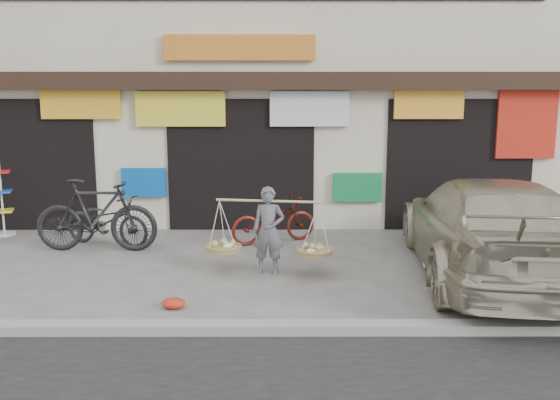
{
  "coord_description": "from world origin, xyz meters",
  "views": [
    {
      "loc": [
        0.77,
        -8.63,
        2.77
      ],
      "look_at": [
        0.8,
        0.9,
        1.08
      ],
      "focal_mm": 38.0,
      "sensor_mm": 36.0,
      "label": 1
    }
  ],
  "objects_px": {
    "bike_0": "(107,220)",
    "suv": "(488,227)",
    "bike_2": "(273,220)",
    "display_rack": "(2,204)",
    "bike_1": "(96,215)",
    "street_vendor": "(268,235)"
  },
  "relations": [
    {
      "from": "bike_1",
      "to": "display_rack",
      "type": "distance_m",
      "value": 2.58
    },
    {
      "from": "suv",
      "to": "display_rack",
      "type": "bearing_deg",
      "value": -11.78
    },
    {
      "from": "display_rack",
      "to": "bike_1",
      "type": "bearing_deg",
      "value": -28.98
    },
    {
      "from": "suv",
      "to": "display_rack",
      "type": "height_order",
      "value": "display_rack"
    },
    {
      "from": "suv",
      "to": "bike_2",
      "type": "bearing_deg",
      "value": -26.87
    },
    {
      "from": "suv",
      "to": "bike_1",
      "type": "bearing_deg",
      "value": -7.41
    },
    {
      "from": "bike_2",
      "to": "suv",
      "type": "height_order",
      "value": "suv"
    },
    {
      "from": "bike_0",
      "to": "display_rack",
      "type": "bearing_deg",
      "value": 91.67
    },
    {
      "from": "street_vendor",
      "to": "display_rack",
      "type": "distance_m",
      "value": 5.97
    },
    {
      "from": "bike_0",
      "to": "display_rack",
      "type": "height_order",
      "value": "display_rack"
    },
    {
      "from": "bike_0",
      "to": "street_vendor",
      "type": "bearing_deg",
      "value": -99.57
    },
    {
      "from": "bike_1",
      "to": "bike_2",
      "type": "bearing_deg",
      "value": -77.76
    },
    {
      "from": "bike_0",
      "to": "suv",
      "type": "xyz_separation_m",
      "value": [
        6.42,
        -1.96,
        0.3
      ]
    },
    {
      "from": "street_vendor",
      "to": "bike_2",
      "type": "xyz_separation_m",
      "value": [
        0.06,
        1.98,
        -0.18
      ]
    },
    {
      "from": "bike_0",
      "to": "bike_2",
      "type": "bearing_deg",
      "value": -65.77
    },
    {
      "from": "street_vendor",
      "to": "bike_1",
      "type": "height_order",
      "value": "street_vendor"
    },
    {
      "from": "street_vendor",
      "to": "bike_2",
      "type": "height_order",
      "value": "street_vendor"
    },
    {
      "from": "street_vendor",
      "to": "bike_2",
      "type": "bearing_deg",
      "value": 96.74
    },
    {
      "from": "bike_1",
      "to": "bike_2",
      "type": "relative_size",
      "value": 1.3
    },
    {
      "from": "bike_2",
      "to": "suv",
      "type": "bearing_deg",
      "value": -146.63
    },
    {
      "from": "bike_1",
      "to": "suv",
      "type": "distance_m",
      "value": 6.66
    },
    {
      "from": "bike_2",
      "to": "bike_0",
      "type": "bearing_deg",
      "value": 69.21
    }
  ]
}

